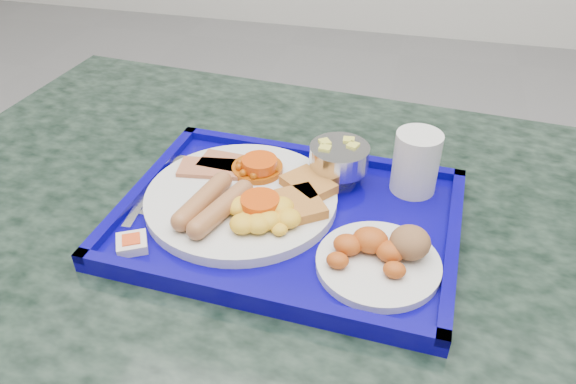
# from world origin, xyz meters

# --- Properties ---
(table) EXTENTS (1.34, 0.95, 0.79)m
(table) POSITION_xyz_m (-0.00, 0.05, 0.59)
(table) COLOR slate
(table) RESTS_ON floor
(tray) EXTENTS (0.47, 0.36, 0.03)m
(tray) POSITION_xyz_m (-0.03, 0.05, 0.80)
(tray) COLOR #09027D
(tray) RESTS_ON table
(main_plate) EXTENTS (0.27, 0.27, 0.04)m
(main_plate) POSITION_xyz_m (-0.09, 0.06, 0.82)
(main_plate) COLOR silver
(main_plate) RESTS_ON tray
(bread_plate) EXTENTS (0.15, 0.15, 0.05)m
(bread_plate) POSITION_xyz_m (0.11, -0.01, 0.82)
(bread_plate) COLOR silver
(bread_plate) RESTS_ON tray
(fruit_bowl) EXTENTS (0.09, 0.09, 0.06)m
(fruit_bowl) POSITION_xyz_m (0.02, 0.15, 0.84)
(fruit_bowl) COLOR silver
(fruit_bowl) RESTS_ON tray
(juice_cup) EXTENTS (0.07, 0.07, 0.09)m
(juice_cup) POSITION_xyz_m (0.13, 0.16, 0.85)
(juice_cup) COLOR silver
(juice_cup) RESTS_ON tray
(spoon) EXTENTS (0.03, 0.15, 0.01)m
(spoon) POSITION_xyz_m (-0.22, 0.12, 0.81)
(spoon) COLOR silver
(spoon) RESTS_ON tray
(knife) EXTENTS (0.03, 0.19, 0.00)m
(knife) POSITION_xyz_m (-0.24, 0.06, 0.81)
(knife) COLOR silver
(knife) RESTS_ON tray
(jam_packet) EXTENTS (0.05, 0.05, 0.01)m
(jam_packet) POSITION_xyz_m (-0.20, -0.06, 0.81)
(jam_packet) COLOR silver
(jam_packet) RESTS_ON tray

